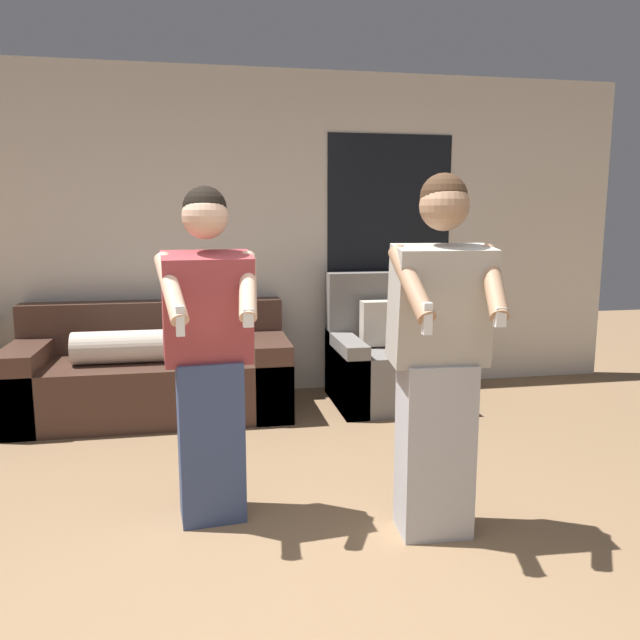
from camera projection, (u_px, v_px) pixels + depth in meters
wall_back at (241, 235)px, 5.24m from camera, size 6.80×0.07×2.70m
couch at (153, 374)px, 4.80m from camera, size 2.05×0.91×0.83m
armchair at (383, 361)px, 5.09m from camera, size 0.82×0.84×1.04m
person_left at (209, 357)px, 3.01m from camera, size 0.48×0.51×1.65m
person_right at (439, 359)px, 2.87m from camera, size 0.50×0.49×1.70m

